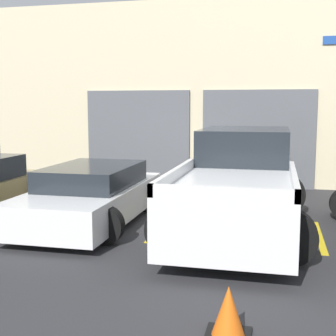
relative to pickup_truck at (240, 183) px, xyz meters
name	(u,v)px	position (x,y,z in m)	size (l,w,h in m)	color
ground_plane	(183,206)	(-1.47, 1.66, -0.87)	(28.00, 28.00, 0.00)	#2D2D30
shophouse_building	(205,95)	(-1.47, 4.95, 1.79)	(13.46, 0.68, 5.40)	beige
pickup_truck	(240,183)	(0.00, 0.00, 0.00)	(2.61, 5.54, 1.86)	white
sedan_white	(92,195)	(-2.93, -0.31, -0.31)	(2.24, 4.25, 1.16)	white
parking_stripe_left	(26,219)	(-4.40, -0.34, -0.87)	(0.12, 2.20, 0.01)	gold
parking_stripe_centre	(162,227)	(-1.47, -0.34, -0.87)	(0.12, 2.20, 0.01)	gold
parking_stripe_right	(319,237)	(1.47, -0.34, -0.87)	(0.12, 2.20, 0.01)	gold
traffic_cone	(228,314)	(0.24, -4.42, -0.62)	(0.47, 0.47, 0.55)	black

